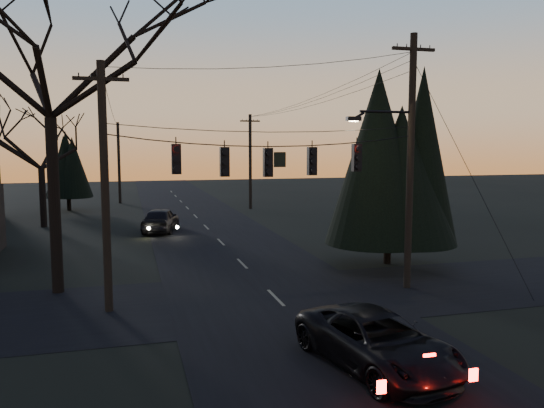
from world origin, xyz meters
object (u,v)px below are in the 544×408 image
object	(u,v)px
bare_tree_left	(47,44)
suv_near	(377,341)
utility_pole_far_l	(120,203)
utility_pole_left	(109,311)
utility_pole_far_r	(250,209)
utility_pole_right	(407,288)
evergreen_right	(389,167)
sedan_oncoming_a	(161,220)

from	to	relation	value
bare_tree_left	suv_near	world-z (taller)	bare_tree_left
utility_pole_far_l	bare_tree_left	world-z (taller)	bare_tree_left
utility_pole_left	utility_pole_far_r	distance (m)	30.27
utility_pole_right	utility_pole_far_r	bearing A→B (deg)	90.00
suv_near	utility_pole_far_l	bearing A→B (deg)	87.95
utility_pole_left	evergreen_right	world-z (taller)	evergreen_right
evergreen_right	sedan_oncoming_a	world-z (taller)	evergreen_right
utility_pole_far_r	bare_tree_left	distance (m)	29.94
utility_pole_right	evergreen_right	size ratio (longest dim) A/B	1.22
utility_pole_far_r	utility_pole_far_l	distance (m)	14.01
utility_pole_far_l	evergreen_right	xyz separation A→B (m)	(12.85, -31.73, 4.70)
utility_pole_right	utility_pole_far_l	distance (m)	37.79
utility_pole_left	evergreen_right	xyz separation A→B (m)	(12.85, 4.27, 4.70)
suv_near	bare_tree_left	bearing A→B (deg)	120.96
utility_pole_right	suv_near	xyz separation A→B (m)	(-4.70, -6.74, 0.71)
utility_pole_far_r	evergreen_right	distance (m)	24.23
utility_pole_far_r	evergreen_right	bearing A→B (deg)	-86.74
utility_pole_right	utility_pole_left	world-z (taller)	utility_pole_right
utility_pole_left	suv_near	world-z (taller)	utility_pole_left
evergreen_right	suv_near	distance (m)	13.19
utility_pole_right	utility_pole_far_l	size ratio (longest dim) A/B	1.25
bare_tree_left	utility_pole_left	bearing A→B (deg)	-56.48
utility_pole_right	suv_near	world-z (taller)	utility_pole_right
utility_pole_right	utility_pole_left	bearing A→B (deg)	180.00
evergreen_right	utility_pole_far_l	bearing A→B (deg)	112.05
utility_pole_far_l	suv_near	world-z (taller)	utility_pole_far_l
utility_pole_far_r	sedan_oncoming_a	size ratio (longest dim) A/B	1.79
utility_pole_far_r	bare_tree_left	size ratio (longest dim) A/B	0.63
utility_pole_far_r	utility_pole_right	bearing A→B (deg)	-90.00
utility_pole_left	sedan_oncoming_a	bearing A→B (deg)	80.57
bare_tree_left	sedan_oncoming_a	size ratio (longest dim) A/B	2.84
utility_pole_left	utility_pole_far_r	size ratio (longest dim) A/B	1.00
suv_near	sedan_oncoming_a	world-z (taller)	sedan_oncoming_a
utility_pole_left	sedan_oncoming_a	distance (m)	17.12
utility_pole_far_r	bare_tree_left	bearing A→B (deg)	-118.36
utility_pole_far_r	sedan_oncoming_a	xyz separation A→B (m)	(-8.70, -11.13, 0.81)
utility_pole_right	bare_tree_left	xyz separation A→B (m)	(-13.49, 3.00, 9.46)
evergreen_right	suv_near	bearing A→B (deg)	-118.78
utility_pole_far_r	utility_pole_far_l	bearing A→B (deg)	145.18
utility_pole_right	evergreen_right	xyz separation A→B (m)	(1.35, 4.27, 4.70)
utility_pole_left	bare_tree_left	world-z (taller)	bare_tree_left
utility_pole_left	utility_pole_right	bearing A→B (deg)	0.00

